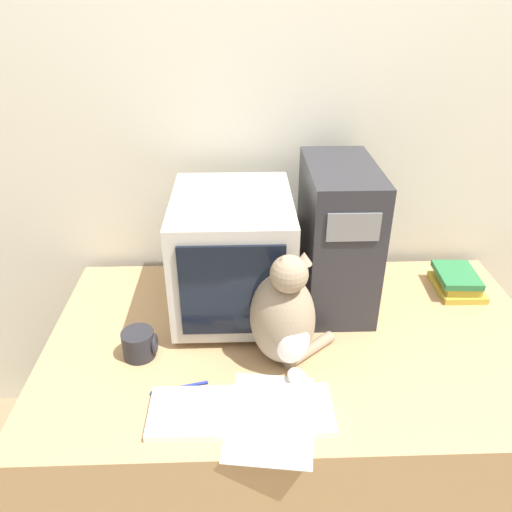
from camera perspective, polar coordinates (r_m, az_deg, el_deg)
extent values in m
cube|color=beige|center=(1.77, 3.59, 15.76)|extent=(7.00, 0.05, 2.50)
cube|color=tan|center=(1.79, 4.18, -17.99)|extent=(1.51, 0.88, 0.70)
cube|color=#BCB7AD|center=(1.67, -2.52, -5.35)|extent=(0.25, 0.27, 0.02)
cube|color=#BCB7AD|center=(1.57, -2.67, 0.49)|extent=(0.36, 0.44, 0.36)
cube|color=black|center=(1.37, -2.73, -4.04)|extent=(0.29, 0.01, 0.28)
cube|color=#28282D|center=(1.62, 9.23, 2.31)|extent=(0.21, 0.40, 0.47)
cube|color=slate|center=(1.39, 11.10, 3.23)|extent=(0.15, 0.01, 0.08)
cube|color=silver|center=(1.31, -1.72, -17.29)|extent=(0.46, 0.17, 0.02)
cube|color=silver|center=(1.30, -1.73, -16.97)|extent=(0.41, 0.13, 0.00)
ellipsoid|color=gray|center=(1.39, 3.03, -7.09)|extent=(0.23, 0.25, 0.27)
ellipsoid|color=white|center=(1.35, 4.24, -9.60)|extent=(0.11, 0.08, 0.15)
sphere|color=gray|center=(1.27, 3.82, -2.07)|extent=(0.13, 0.13, 0.10)
cone|color=gray|center=(1.25, 3.07, -0.65)|extent=(0.04, 0.04, 0.03)
cone|color=gray|center=(1.27, 5.50, -0.21)|extent=(0.04, 0.04, 0.03)
ellipsoid|color=white|center=(1.38, 4.76, -13.73)|extent=(0.07, 0.09, 0.04)
cylinder|color=gray|center=(1.48, 6.13, -10.60)|extent=(0.16, 0.15, 0.03)
cube|color=gold|center=(1.88, 21.95, -3.31)|extent=(0.15, 0.19, 0.02)
cube|color=gold|center=(1.87, 22.06, -2.64)|extent=(0.13, 0.17, 0.03)
cube|color=#28703D|center=(1.85, 21.97, -2.01)|extent=(0.14, 0.18, 0.02)
cylinder|color=navy|center=(1.39, -8.74, -14.65)|extent=(0.15, 0.05, 0.01)
cube|color=white|center=(1.31, 1.68, -17.92)|extent=(0.25, 0.32, 0.00)
cylinder|color=#232328|center=(1.49, -13.28, -9.77)|extent=(0.09, 0.09, 0.08)
torus|color=#232328|center=(1.48, -11.49, -9.80)|extent=(0.01, 0.06, 0.06)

